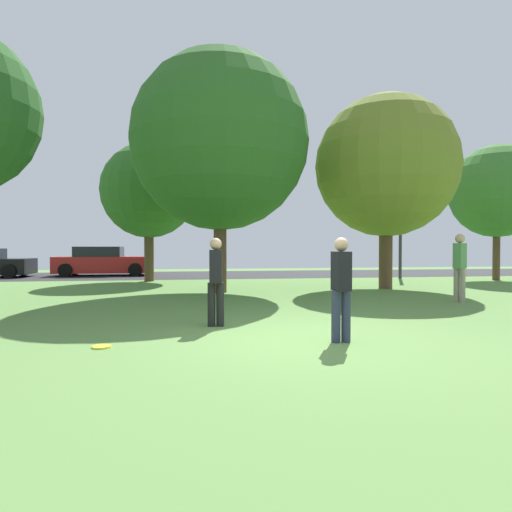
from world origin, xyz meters
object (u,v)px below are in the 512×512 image
object	(u,v)px
person_walking	(341,285)
parked_car_red	(103,262)
birch_tree_lone	(386,166)
person_bystander	(216,278)
street_lamp_post	(400,229)
oak_tree_left	(220,142)
person_thrower	(460,264)
frisbee_disc	(102,347)
oak_tree_right	(497,191)
oak_tree_center	(149,191)

from	to	relation	value
person_walking	parked_car_red	size ratio (longest dim) A/B	0.35
birch_tree_lone	person_bystander	bearing A→B (deg)	-134.37
parked_car_red	street_lamp_post	xyz separation A→B (m)	(13.74, -4.06, 1.58)
oak_tree_left	person_walking	world-z (taller)	oak_tree_left
person_thrower	person_walking	xyz separation A→B (m)	(-4.70, -4.14, -0.12)
person_walking	parked_car_red	bearing A→B (deg)	19.70
frisbee_disc	person_walking	bearing A→B (deg)	-3.01
oak_tree_right	person_thrower	bearing A→B (deg)	-132.56
street_lamp_post	person_thrower	bearing A→B (deg)	-107.08
oak_tree_left	parked_car_red	size ratio (longest dim) A/B	1.64
person_thrower	birch_tree_lone	bearing A→B (deg)	-116.88
oak_tree_left	parked_car_red	xyz separation A→B (m)	(-5.19, 8.98, -4.07)
oak_tree_center	person_thrower	size ratio (longest dim) A/B	3.23
oak_tree_right	birch_tree_lone	size ratio (longest dim) A/B	0.87
birch_tree_lone	person_thrower	world-z (taller)	birch_tree_lone
oak_tree_center	person_walking	xyz separation A→B (m)	(3.90, -12.52, -2.89)
person_thrower	oak_tree_right	bearing A→B (deg)	-162.68
oak_tree_center	parked_car_red	distance (m)	5.69
person_thrower	parked_car_red	size ratio (longest dim) A/B	0.39
oak_tree_right	frisbee_disc	xyz separation A→B (m)	(-14.35, -10.63, -3.80)
oak_tree_right	parked_car_red	distance (m)	18.50
parked_car_red	person_bystander	bearing A→B (deg)	-72.55
oak_tree_left	birch_tree_lone	world-z (taller)	oak_tree_left
frisbee_disc	parked_car_red	size ratio (longest dim) A/B	0.06
oak_tree_left	person_thrower	xyz separation A→B (m)	(5.99, -3.41, -3.74)
parked_car_red	frisbee_disc	bearing A→B (deg)	-79.76
birch_tree_lone	frisbee_disc	size ratio (longest dim) A/B	24.65
person_walking	street_lamp_post	world-z (taller)	street_lamp_post
parked_car_red	person_walking	bearing A→B (deg)	-68.60
person_thrower	person_walking	bearing A→B (deg)	11.31
oak_tree_right	oak_tree_center	bearing A→B (deg)	173.42
oak_tree_right	person_thrower	size ratio (longest dim) A/B	3.26
frisbee_disc	parked_car_red	distance (m)	16.63
oak_tree_left	oak_tree_center	bearing A→B (deg)	117.77
birch_tree_lone	person_bystander	xyz separation A→B (m)	(-6.27, -6.41, -3.33)
oak_tree_center	parked_car_red	xyz separation A→B (m)	(-2.58, 4.02, -3.09)
person_walking	oak_tree_center	bearing A→B (deg)	15.61
oak_tree_right	birch_tree_lone	bearing A→B (deg)	-156.35
oak_tree_center	frisbee_disc	world-z (taller)	oak_tree_center
person_bystander	street_lamp_post	xyz separation A→B (m)	(9.05, 10.85, 1.37)
oak_tree_center	person_thrower	distance (m)	12.32
oak_tree_center	birch_tree_lone	xyz separation A→B (m)	(8.38, -4.48, 0.45)
birch_tree_lone	person_walking	distance (m)	9.79
street_lamp_post	person_walking	bearing A→B (deg)	-120.18
oak_tree_center	street_lamp_post	size ratio (longest dim) A/B	1.27
frisbee_disc	street_lamp_post	bearing A→B (deg)	48.75
oak_tree_right	person_thrower	distance (m)	9.49
oak_tree_center	oak_tree_left	bearing A→B (deg)	-62.23
birch_tree_lone	street_lamp_post	world-z (taller)	birch_tree_lone
oak_tree_left	parked_car_red	world-z (taller)	oak_tree_left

